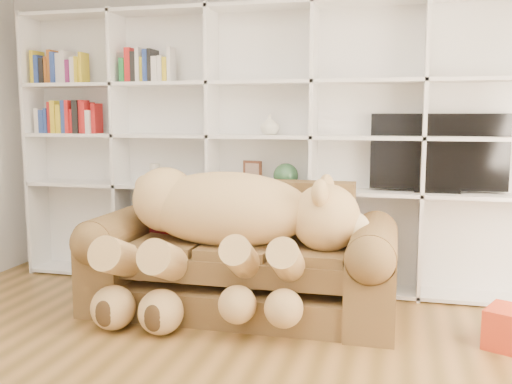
# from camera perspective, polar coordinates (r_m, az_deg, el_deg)

# --- Properties ---
(wall_back) EXTENTS (5.00, 0.02, 2.70)m
(wall_back) POSITION_cam_1_polar(r_m,az_deg,el_deg) (5.04, 1.13, 6.22)
(wall_back) COLOR silver
(wall_back) RESTS_ON floor
(bookshelf) EXTENTS (4.43, 0.35, 2.40)m
(bookshelf) POSITION_cam_1_polar(r_m,az_deg,el_deg) (4.97, -1.94, 5.69)
(bookshelf) COLOR white
(bookshelf) RESTS_ON floor
(sofa) EXTENTS (2.29, 0.99, 0.96)m
(sofa) POSITION_cam_1_polar(r_m,az_deg,el_deg) (4.37, -1.37, -7.11)
(sofa) COLOR brown
(sofa) RESTS_ON floor
(teddy_bear) EXTENTS (1.88, 0.99, 1.09)m
(teddy_bear) POSITION_cam_1_polar(r_m,az_deg,el_deg) (4.14, -3.17, -3.34)
(teddy_bear) COLOR tan
(teddy_bear) RESTS_ON sofa
(throw_pillow) EXTENTS (0.51, 0.37, 0.48)m
(throw_pillow) POSITION_cam_1_polar(r_m,az_deg,el_deg) (4.62, -7.55, -1.82)
(throw_pillow) COLOR #510D15
(throw_pillow) RESTS_ON sofa
(tv) EXTENTS (1.06, 0.18, 0.63)m
(tv) POSITION_cam_1_polar(r_m,az_deg,el_deg) (4.79, 17.76, 3.68)
(tv) COLOR black
(tv) RESTS_ON bookshelf
(picture_frame) EXTENTS (0.17, 0.06, 0.22)m
(picture_frame) POSITION_cam_1_polar(r_m,az_deg,el_deg) (4.90, -0.36, 1.88)
(picture_frame) COLOR #502C1B
(picture_frame) RESTS_ON bookshelf
(green_vase) EXTENTS (0.21, 0.21, 0.21)m
(green_vase) POSITION_cam_1_polar(r_m,az_deg,el_deg) (4.84, 2.99, 1.64)
(green_vase) COLOR #305E3A
(green_vase) RESTS_ON bookshelf
(figurine_tall) EXTENTS (0.09, 0.09, 0.18)m
(figurine_tall) POSITION_cam_1_polar(r_m,az_deg,el_deg) (5.20, -10.09, 1.80)
(figurine_tall) COLOR silver
(figurine_tall) RESTS_ON bookshelf
(figurine_short) EXTENTS (0.08, 0.08, 0.11)m
(figurine_short) POSITION_cam_1_polar(r_m,az_deg,el_deg) (5.15, -8.77, 1.40)
(figurine_short) COLOR silver
(figurine_short) RESTS_ON bookshelf
(snow_globe) EXTENTS (0.10, 0.10, 0.10)m
(snow_globe) POSITION_cam_1_polar(r_m,az_deg,el_deg) (5.05, -5.79, 1.30)
(snow_globe) COLOR silver
(snow_globe) RESTS_ON bookshelf
(shelf_vase) EXTENTS (0.19, 0.19, 0.17)m
(shelf_vase) POSITION_cam_1_polar(r_m,az_deg,el_deg) (4.84, 1.39, 6.75)
(shelf_vase) COLOR #EBE7CF
(shelf_vase) RESTS_ON bookshelf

